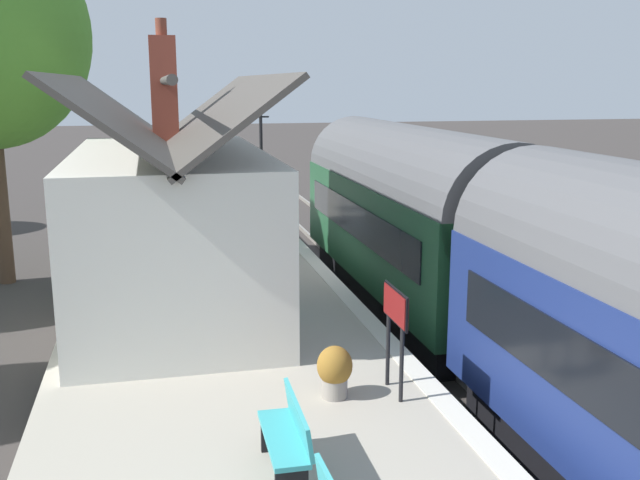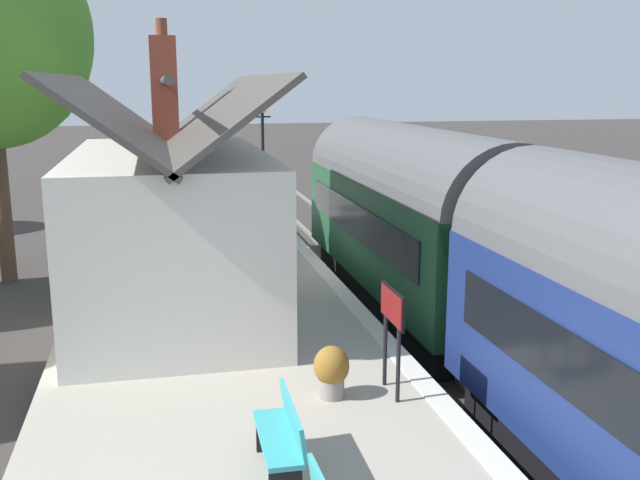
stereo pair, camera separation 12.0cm
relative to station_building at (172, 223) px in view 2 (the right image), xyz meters
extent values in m
plane|color=#383330|center=(2.01, -4.71, -2.57)|extent=(160.00, 160.00, 0.00)
cube|color=#A39B8C|center=(2.01, -0.80, -2.12)|extent=(32.00, 5.82, 0.89)
cube|color=beige|center=(2.01, -3.53, -1.67)|extent=(32.00, 0.36, 0.02)
cube|color=gray|center=(2.01, -6.33, -2.50)|extent=(52.00, 0.08, 0.14)
cube|color=gray|center=(2.01, -4.89, -2.50)|extent=(52.00, 0.08, 0.14)
cube|color=black|center=(1.61, -5.61, -2.22)|extent=(9.25, 2.29, 0.70)
cube|color=#1E4C2D|center=(1.61, -5.61, -0.72)|extent=(10.06, 2.70, 2.30)
cylinder|color=#515154|center=(1.61, -5.61, 0.43)|extent=(10.06, 2.65, 2.65)
cube|color=black|center=(1.61, -4.24, -0.43)|extent=(8.55, 0.03, 0.80)
cylinder|color=black|center=(4.63, -5.61, -2.22)|extent=(0.70, 2.16, 0.70)
cylinder|color=black|center=(-1.41, -5.61, -2.22)|extent=(0.70, 2.16, 0.70)
cube|color=black|center=(6.66, -5.61, -0.31)|extent=(0.04, 2.16, 0.90)
cylinder|color=#F2EDCC|center=(6.68, -5.61, -1.29)|extent=(0.06, 0.24, 0.24)
cube|color=red|center=(6.72, -5.61, -1.75)|extent=(0.16, 2.56, 0.24)
cylinder|color=black|center=(-5.90, -5.61, -2.22)|extent=(0.70, 2.16, 0.70)
cube|color=silver|center=(-0.01, 0.00, -0.13)|extent=(7.63, 3.61, 3.10)
cube|color=#47423D|center=(-0.01, -0.90, 2.09)|extent=(8.13, 2.07, 1.57)
cube|color=#47423D|center=(-0.01, 0.91, 2.09)|extent=(8.13, 2.07, 1.57)
cylinder|color=#47423D|center=(-0.01, 0.00, 2.76)|extent=(8.13, 0.16, 0.16)
cube|color=brown|center=(1.86, 0.00, 2.56)|extent=(0.56, 0.56, 2.28)
cylinder|color=brown|center=(1.86, 0.00, 3.88)|extent=(0.24, 0.24, 0.36)
cube|color=teal|center=(-1.17, -1.82, -0.63)|extent=(0.90, 0.06, 2.10)
cube|color=teal|center=(-2.57, -1.82, 0.02)|extent=(0.80, 0.05, 1.10)
cube|color=teal|center=(0.23, -1.82, 0.02)|extent=(0.80, 0.05, 1.10)
cube|color=teal|center=(10.06, -1.31, -1.23)|extent=(1.40, 0.41, 0.06)
cube|color=teal|center=(10.06, -1.49, -1.00)|extent=(1.40, 0.12, 0.40)
cube|color=black|center=(9.50, -1.31, -1.46)|extent=(0.06, 0.36, 0.44)
cube|color=black|center=(10.62, -1.32, -1.46)|extent=(0.06, 0.36, 0.44)
cube|color=teal|center=(-6.96, -0.97, -1.23)|extent=(1.41, 0.42, 0.06)
cube|color=teal|center=(-6.96, -1.15, -1.00)|extent=(1.40, 0.13, 0.40)
cube|color=black|center=(-6.40, -0.98, -1.46)|extent=(0.07, 0.36, 0.44)
cube|color=teal|center=(5.72, -1.22, -1.23)|extent=(1.41, 0.45, 0.06)
cube|color=teal|center=(5.72, -1.40, -1.00)|extent=(1.40, 0.15, 0.40)
cube|color=black|center=(5.16, -1.20, -1.46)|extent=(0.07, 0.36, 0.44)
cube|color=black|center=(6.28, -1.24, -1.46)|extent=(0.07, 0.36, 0.44)
cone|color=teal|center=(9.75, 0.81, -1.49)|extent=(0.42, 0.42, 0.38)
cylinder|color=teal|center=(9.75, 0.81, -1.65)|extent=(0.23, 0.23, 0.06)
ellipsoid|color=#4C8C2D|center=(9.75, 0.81, -1.09)|extent=(0.59, 0.59, 0.56)
cone|color=#C22C3D|center=(9.75, 0.81, -0.88)|extent=(0.10, 0.10, 0.24)
cylinder|color=gray|center=(-5.07, -2.06, -1.53)|extent=(0.37, 0.37, 0.30)
ellipsoid|color=olive|center=(-5.07, -2.06, -1.20)|extent=(0.51, 0.51, 0.57)
cylinder|color=#9E5138|center=(10.75, 0.12, -1.53)|extent=(0.33, 0.33, 0.30)
ellipsoid|color=#2D7233|center=(10.75, 0.12, -1.25)|extent=(0.34, 0.34, 0.32)
cone|color=#C85472|center=(10.75, 0.12, -1.13)|extent=(0.08, 0.08, 0.14)
cone|color=teal|center=(6.47, -0.11, -1.48)|extent=(0.39, 0.39, 0.39)
cylinder|color=teal|center=(6.47, -0.11, -1.65)|extent=(0.21, 0.21, 0.06)
ellipsoid|color=#3D8438|center=(6.47, -0.11, -1.14)|extent=(0.42, 0.42, 0.41)
cube|color=black|center=(5.32, 0.15, -1.48)|extent=(0.91, 0.32, 0.40)
ellipsoid|color=olive|center=(5.32, 0.15, -1.16)|extent=(0.82, 0.29, 0.29)
cube|color=teal|center=(8.85, -1.04, -1.49)|extent=(0.90, 0.32, 0.38)
ellipsoid|color=olive|center=(8.85, -1.04, -1.18)|extent=(0.81, 0.29, 0.29)
cylinder|color=black|center=(7.49, -2.93, 0.10)|extent=(0.10, 0.10, 3.55)
cylinder|color=black|center=(7.49, -2.93, 1.72)|extent=(0.05, 0.50, 0.05)
cube|color=beige|center=(7.49, -2.93, 2.01)|extent=(0.24, 0.24, 0.32)
cone|color=black|center=(7.49, -2.93, 2.23)|extent=(0.32, 0.32, 0.14)
cylinder|color=black|center=(-5.43, -2.93, -1.13)|extent=(0.06, 0.06, 1.10)
cylinder|color=black|center=(-4.83, -2.93, -1.13)|extent=(0.06, 0.06, 1.10)
cube|color=maroon|center=(-5.13, -2.93, -0.36)|extent=(0.90, 0.06, 0.44)
cube|color=black|center=(-5.13, -2.93, -0.36)|extent=(0.96, 0.03, 0.50)
cylinder|color=#4C3828|center=(5.91, 4.29, -0.33)|extent=(0.41, 0.41, 4.46)
camera|label=1|loc=(-14.40, 0.33, 2.72)|focal=40.58mm
camera|label=2|loc=(-14.43, 0.21, 2.72)|focal=40.58mm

